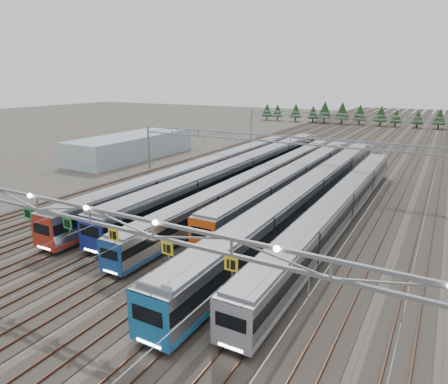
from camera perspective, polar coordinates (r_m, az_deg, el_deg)
The scene contains 13 objects.
ground at distance 32.30m, azimuth -17.48°, elevation -15.46°, with size 400.00×400.00×0.00m, color #47423A.
track_bed at distance 121.05m, azimuth 19.25°, elevation 7.97°, with size 54.00×260.00×5.42m.
train_a at distance 63.66m, azimuth -1.96°, elevation 3.08°, with size 3.10×61.74×4.04m.
train_b at distance 64.04m, azimuth 2.85°, elevation 3.19°, with size 3.18×64.11×4.15m.
train_c at distance 60.04m, azimuth 5.62°, elevation 1.91°, with size 2.62×63.32×3.41m.
train_d at distance 60.07m, azimuth 10.26°, elevation 1.97°, with size 2.99×52.52×3.89m.
train_e at distance 52.08m, azimuth 12.30°, elevation -0.17°, with size 3.15×64.36×4.11m.
train_f at distance 48.15m, azimuth 16.28°, elevation -2.03°, with size 2.85×53.74×3.71m.
gantry_near at distance 29.30m, azimuth -18.86°, elevation -3.55°, with size 56.36×0.61×8.08m.
gantry_mid at distance 62.74m, azimuth 9.41°, elevation 6.51°, with size 56.36×0.36×8.00m.
gantry_far at distance 105.86m, azimuth 17.97°, elevation 9.73°, with size 56.36×0.36×8.00m.
west_shed at distance 88.07m, azimuth -12.94°, elevation 6.39°, with size 10.00×30.00×4.86m, color #99B0B7.
treeline at distance 155.26m, azimuth 19.05°, elevation 10.58°, with size 81.20×5.60×7.02m.
Camera 1 is at (20.96, -18.28, 16.43)m, focal length 32.00 mm.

